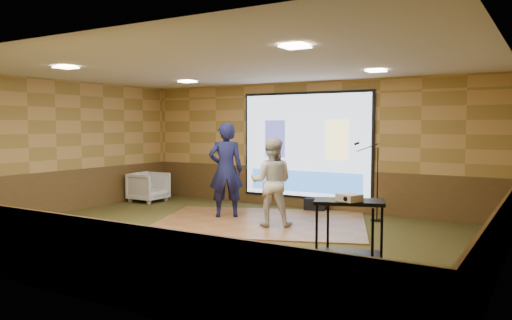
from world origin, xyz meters
The scene contains 19 objects.
ground centered at (0.00, 0.00, 0.00)m, with size 9.00×9.00×0.00m, color #303E1C.
room_shell centered at (0.00, 0.00, 2.09)m, with size 9.04×7.04×3.02m.
wainscot_back centered at (0.00, 3.48, 0.47)m, with size 9.00×0.04×0.95m, color #483418.
wainscot_front centered at (0.00, -3.48, 0.47)m, with size 9.00×0.04×0.95m, color #483418.
wainscot_left centered at (-4.48, 0.00, 0.47)m, with size 0.04×7.00×0.95m, color #483418.
wainscot_right centered at (4.48, 0.00, 0.47)m, with size 0.04×7.00×0.95m, color #483418.
projector_screen centered at (0.00, 3.44, 1.47)m, with size 3.32×0.06×2.52m.
downlight_nw centered at (-2.20, 1.80, 2.97)m, with size 0.32×0.32×0.02m, color #FEE4BE.
downlight_ne centered at (2.20, 1.80, 2.97)m, with size 0.32×0.32×0.02m, color #FEE4BE.
downlight_sw centered at (-2.20, -1.50, 2.97)m, with size 0.32×0.32×0.02m, color #FEE4BE.
downlight_se centered at (2.20, -1.50, 2.97)m, with size 0.32×0.32×0.02m, color #FEE4BE.
dance_floor centered at (-0.01, 1.39, 0.01)m, with size 4.15×3.16×0.03m, color brown.
player_left centered at (-0.91, 1.46, 1.03)m, with size 0.73×0.48×2.00m, color #12153A.
player_right centered at (0.39, 1.12, 0.88)m, with size 0.83×0.65×1.71m, color beige.
av_table centered at (2.72, -0.88, 0.68)m, with size 0.92×0.49×0.97m.
projector centered at (2.75, -0.98, 1.02)m, with size 0.29×0.24×0.10m, color silver.
mic_stand centered at (1.88, 2.82, 0.49)m, with size 0.64×0.26×1.64m.
banquet_chair centered at (-3.93, 2.31, 0.38)m, with size 0.82×0.84×0.76m, color gray.
duffel_bag centered at (0.35, 3.25, 0.15)m, with size 0.47×0.31×0.29m, color black.
Camera 1 is at (5.08, -7.22, 1.98)m, focal length 35.00 mm.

